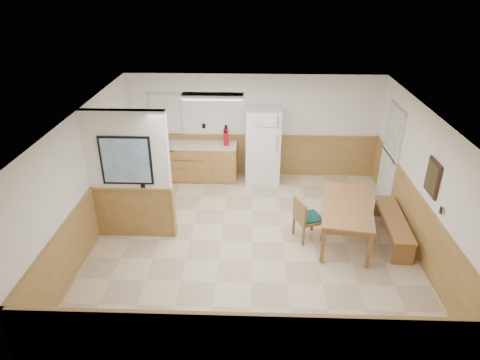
{
  "coord_description": "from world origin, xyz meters",
  "views": [
    {
      "loc": [
        0.0,
        -6.73,
        4.66
      ],
      "look_at": [
        -0.24,
        0.4,
        1.1
      ],
      "focal_mm": 32.0,
      "sensor_mm": 36.0,
      "label": 1
    }
  ],
  "objects_px": {
    "dining_bench": "(394,222)",
    "soap_bottle": "(160,140)",
    "dining_chair": "(305,216)",
    "fire_extinguisher": "(226,137)",
    "refrigerator": "(262,146)",
    "dining_table": "(347,209)"
  },
  "relations": [
    {
      "from": "dining_chair",
      "to": "dining_bench",
      "type": "bearing_deg",
      "value": -18.81
    },
    {
      "from": "dining_bench",
      "to": "fire_extinguisher",
      "type": "relative_size",
      "value": 3.55
    },
    {
      "from": "dining_table",
      "to": "soap_bottle",
      "type": "bearing_deg",
      "value": 157.57
    },
    {
      "from": "dining_table",
      "to": "dining_bench",
      "type": "bearing_deg",
      "value": 12.77
    },
    {
      "from": "dining_table",
      "to": "dining_bench",
      "type": "distance_m",
      "value": 0.98
    },
    {
      "from": "dining_bench",
      "to": "dining_chair",
      "type": "relative_size",
      "value": 2.07
    },
    {
      "from": "fire_extinguisher",
      "to": "soap_bottle",
      "type": "xyz_separation_m",
      "value": [
        -1.56,
        0.01,
        -0.12
      ]
    },
    {
      "from": "dining_chair",
      "to": "fire_extinguisher",
      "type": "height_order",
      "value": "fire_extinguisher"
    },
    {
      "from": "dining_table",
      "to": "soap_bottle",
      "type": "relative_size",
      "value": 10.0
    },
    {
      "from": "refrigerator",
      "to": "soap_bottle",
      "type": "height_order",
      "value": "refrigerator"
    },
    {
      "from": "dining_bench",
      "to": "soap_bottle",
      "type": "bearing_deg",
      "value": 156.62
    },
    {
      "from": "dining_bench",
      "to": "soap_bottle",
      "type": "relative_size",
      "value": 9.19
    },
    {
      "from": "soap_bottle",
      "to": "dining_bench",
      "type": "bearing_deg",
      "value": -26.39
    },
    {
      "from": "dining_bench",
      "to": "fire_extinguisher",
      "type": "height_order",
      "value": "fire_extinguisher"
    },
    {
      "from": "dining_table",
      "to": "fire_extinguisher",
      "type": "xyz_separation_m",
      "value": [
        -2.39,
        2.47,
        0.46
      ]
    },
    {
      "from": "dining_chair",
      "to": "dining_table",
      "type": "bearing_deg",
      "value": -19.4
    },
    {
      "from": "soap_bottle",
      "to": "fire_extinguisher",
      "type": "bearing_deg",
      "value": -0.27
    },
    {
      "from": "dining_chair",
      "to": "fire_extinguisher",
      "type": "relative_size",
      "value": 1.72
    },
    {
      "from": "dining_bench",
      "to": "dining_chair",
      "type": "bearing_deg",
      "value": -174.29
    },
    {
      "from": "refrigerator",
      "to": "dining_bench",
      "type": "bearing_deg",
      "value": -46.96
    },
    {
      "from": "refrigerator",
      "to": "dining_bench",
      "type": "distance_m",
      "value": 3.49
    },
    {
      "from": "dining_chair",
      "to": "fire_extinguisher",
      "type": "xyz_separation_m",
      "value": [
        -1.62,
        2.5,
        0.62
      ]
    }
  ]
}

